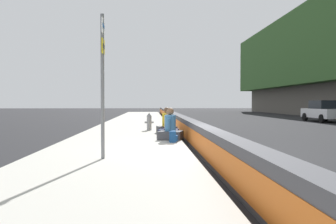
{
  "coord_description": "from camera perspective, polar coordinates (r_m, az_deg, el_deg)",
  "views": [
    {
      "loc": [
        -9.6,
        1.62,
        1.55
      ],
      "look_at": [
        7.82,
        0.69,
        1.05
      ],
      "focal_mm": 35.63,
      "sensor_mm": 36.0,
      "label": 1
    }
  ],
  "objects": [
    {
      "name": "sidewalk_strip",
      "position": [
        9.76,
        -9.15,
        -7.08
      ],
      "size": [
        80.0,
        4.4,
        0.14
      ],
      "primitive_type": "cube",
      "color": "#B5B2A8",
      "rests_on": "ground_plane"
    },
    {
      "name": "seated_person_rear",
      "position": [
        15.24,
        -0.23,
        -2.25
      ],
      "size": [
        0.85,
        0.95,
        1.19
      ],
      "color": "#424247",
      "rests_on": "sidewalk_strip"
    },
    {
      "name": "fire_hydrant",
      "position": [
        16.96,
        -3.25,
        -1.6
      ],
      "size": [
        0.26,
        0.46,
        0.88
      ],
      "color": "gray",
      "rests_on": "sidewalk_strip"
    },
    {
      "name": "route_sign_post",
      "position": [
        8.48,
        -11.12,
        6.1
      ],
      "size": [
        0.44,
        0.09,
        3.6
      ],
      "color": "gray",
      "rests_on": "sidewalk_strip"
    },
    {
      "name": "seated_person_middle",
      "position": [
        13.93,
        0.15,
        -2.73
      ],
      "size": [
        0.82,
        0.91,
        1.1
      ],
      "color": "#23284C",
      "rests_on": "sidewalk_strip"
    },
    {
      "name": "backpack",
      "position": [
        11.78,
        0.85,
        -4.26
      ],
      "size": [
        0.32,
        0.28,
        0.4
      ],
      "color": "navy",
      "rests_on": "sidewalk_strip"
    },
    {
      "name": "jersey_barrier",
      "position": [
        9.8,
        6.48,
        -4.95
      ],
      "size": [
        76.0,
        0.45,
        0.85
      ],
      "color": "#47474C",
      "rests_on": "ground_plane"
    },
    {
      "name": "ground_plane",
      "position": [
        9.85,
        6.5,
        -7.4
      ],
      "size": [
        160.0,
        160.0,
        0.0
      ],
      "primitive_type": "plane",
      "color": "#232326",
      "rests_on": "ground"
    },
    {
      "name": "parked_car_fourth",
      "position": [
        29.26,
        25.13,
        0.15
      ],
      "size": [
        4.54,
        2.03,
        1.71
      ],
      "color": "silver",
      "rests_on": "ground_plane"
    },
    {
      "name": "seated_person_foreground",
      "position": [
        12.63,
        0.4,
        -3.04
      ],
      "size": [
        0.95,
        1.04,
        1.2
      ],
      "color": "#424247",
      "rests_on": "sidewalk_strip"
    }
  ]
}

